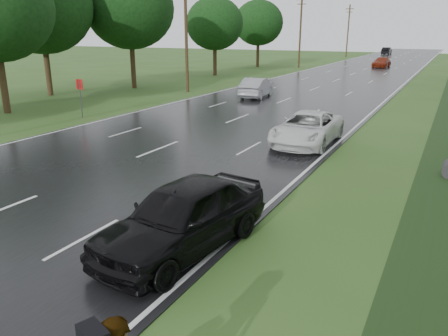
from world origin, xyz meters
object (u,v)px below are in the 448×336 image
dark_sedan (183,216)px  road_sign (80,90)px  silver_sedan (257,87)px  white_pickup (307,128)px

dark_sedan → road_sign: bearing=150.1°
road_sign → silver_sedan: 13.90m
dark_sedan → silver_sedan: bearing=117.7°
dark_sedan → white_pickup: bearing=100.5°
white_pickup → silver_sedan: 14.88m
white_pickup → dark_sedan: size_ratio=1.06×
road_sign → white_pickup: road_sign is taller
dark_sedan → silver_sedan: (-8.51, 23.77, -0.07)m
road_sign → white_pickup: size_ratio=0.44×
white_pickup → silver_sedan: (-8.01, 12.53, 0.04)m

